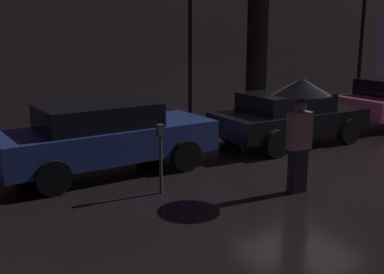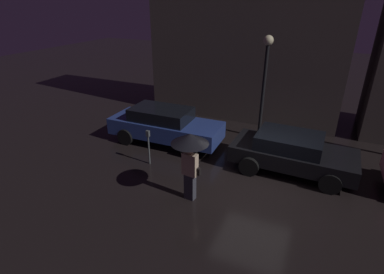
{
  "view_description": "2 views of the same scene",
  "coord_description": "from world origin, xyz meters",
  "px_view_note": "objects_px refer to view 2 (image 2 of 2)",
  "views": [
    {
      "loc": [
        -8.08,
        -7.91,
        3.12
      ],
      "look_at": [
        -3.3,
        -0.35,
        1.02
      ],
      "focal_mm": 45.0,
      "sensor_mm": 36.0,
      "label": 1
    },
    {
      "loc": [
        1.41,
        -8.43,
        5.58
      ],
      "look_at": [
        -2.44,
        0.15,
        1.19
      ],
      "focal_mm": 28.0,
      "sensor_mm": 36.0,
      "label": 2
    }
  ],
  "objects_px": {
    "pedestrian_with_umbrella": "(190,149)",
    "street_lamp_near": "(265,72)",
    "parking_meter": "(149,144)",
    "parked_car_blue": "(165,125)",
    "parked_car_black": "(292,152)"
  },
  "relations": [
    {
      "from": "parked_car_black",
      "to": "pedestrian_with_umbrella",
      "type": "height_order",
      "value": "pedestrian_with_umbrella"
    },
    {
      "from": "parked_car_black",
      "to": "parked_car_blue",
      "type": "bearing_deg",
      "value": 179.82
    },
    {
      "from": "parked_car_blue",
      "to": "pedestrian_with_umbrella",
      "type": "bearing_deg",
      "value": -51.28
    },
    {
      "from": "street_lamp_near",
      "to": "pedestrian_with_umbrella",
      "type": "bearing_deg",
      "value": -99.84
    },
    {
      "from": "parked_car_blue",
      "to": "parking_meter",
      "type": "bearing_deg",
      "value": -80.1
    },
    {
      "from": "pedestrian_with_umbrella",
      "to": "street_lamp_near",
      "type": "height_order",
      "value": "street_lamp_near"
    },
    {
      "from": "parked_car_blue",
      "to": "street_lamp_near",
      "type": "height_order",
      "value": "street_lamp_near"
    },
    {
      "from": "pedestrian_with_umbrella",
      "to": "parked_car_blue",
      "type": "bearing_deg",
      "value": -43.88
    },
    {
      "from": "parked_car_blue",
      "to": "street_lamp_near",
      "type": "relative_size",
      "value": 1.09
    },
    {
      "from": "parked_car_blue",
      "to": "parking_meter",
      "type": "relative_size",
      "value": 3.52
    },
    {
      "from": "parking_meter",
      "to": "street_lamp_near",
      "type": "height_order",
      "value": "street_lamp_near"
    },
    {
      "from": "parked_car_black",
      "to": "pedestrian_with_umbrella",
      "type": "xyz_separation_m",
      "value": [
        -2.53,
        -2.95,
        0.97
      ]
    },
    {
      "from": "pedestrian_with_umbrella",
      "to": "parking_meter",
      "type": "height_order",
      "value": "pedestrian_with_umbrella"
    },
    {
      "from": "parked_car_black",
      "to": "street_lamp_near",
      "type": "xyz_separation_m",
      "value": [
        -1.62,
        2.32,
        2.16
      ]
    },
    {
      "from": "parked_car_black",
      "to": "parking_meter",
      "type": "relative_size",
      "value": 3.15
    }
  ]
}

